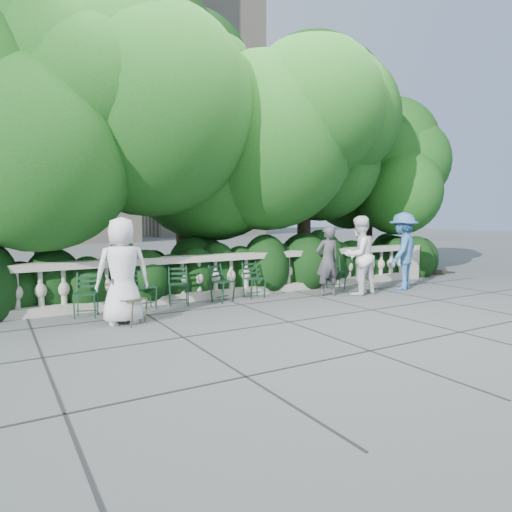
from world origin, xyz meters
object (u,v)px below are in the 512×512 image
chair_b (85,319)px  person_woman_grey (327,261)px  chair_weathered (138,326)px  chair_d (228,303)px  person_older_blue (403,251)px  chair_c (147,310)px  person_businessman (122,271)px  chair_e (258,299)px  person_casual_man (359,255)px  chair_a (179,307)px  chair_f (338,290)px

chair_b → person_woman_grey: size_ratio=0.51×
chair_b → chair_weathered: 1.21m
chair_d → person_older_blue: 4.79m
chair_c → person_businessman: bearing=-131.1°
chair_e → person_businessman: 3.45m
person_casual_man → person_businessman: bearing=-4.2°
chair_d → chair_weathered: bearing=-177.6°
person_woman_grey → person_older_blue: (2.21, -0.29, 0.16)m
chair_a → chair_c: same height
person_woman_grey → chair_d: bearing=-1.5°
chair_d → person_businessman: (-2.43, -0.76, 0.93)m
person_businessman → person_woman_grey: size_ratio=1.14×
chair_f → chair_weathered: size_ratio=1.00×
chair_a → person_casual_man: (4.21, -0.80, 0.94)m
chair_weathered → person_older_blue: 6.97m
chair_f → person_older_blue: person_older_blue is taller
chair_b → person_businessman: size_ratio=0.45×
chair_a → chair_c: bearing=-165.2°
chair_weathered → person_woman_grey: size_ratio=0.51×
person_woman_grey → person_casual_man: bearing=166.9°
chair_weathered → person_businessman: bearing=88.6°
chair_b → chair_c: bearing=28.5°
person_older_blue → chair_b: bearing=-29.9°
chair_d → person_casual_man: person_casual_man is taller
chair_a → chair_d: 1.07m
chair_c → chair_e: size_ratio=1.00×
chair_c → person_woman_grey: size_ratio=0.51×
chair_f → chair_e: bearing=-163.3°
person_businessman → person_older_blue: person_older_blue is taller
chair_e → chair_f: bearing=-1.9°
chair_weathered → person_woman_grey: person_woman_grey is taller
chair_c → person_older_blue: 6.50m
chair_e → chair_weathered: bearing=-162.9°
chair_a → person_woman_grey: (3.49, -0.52, 0.82)m
chair_a → person_businessman: size_ratio=0.45×
chair_d → person_woman_grey: bearing=-31.9°
chair_c → chair_e: (2.52, -0.08, 0.00)m
chair_b → person_casual_man: person_casual_man is taller
chair_e → person_woman_grey: bearing=-18.2°
person_older_blue → chair_weathered: bearing=-22.2°
person_woman_grey → chair_f: bearing=-139.2°
chair_f → person_businessman: size_ratio=0.45×
chair_b → person_older_blue: person_older_blue is taller
chair_b → chair_f: 6.14m
chair_d → chair_f: 3.18m
person_woman_grey → person_older_blue: bearing=-179.4°
chair_d → chair_e: size_ratio=1.00×
person_casual_man → chair_c: bearing=-14.4°
chair_e → chair_a: bearing=175.6°
chair_f → person_older_blue: size_ratio=0.43×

